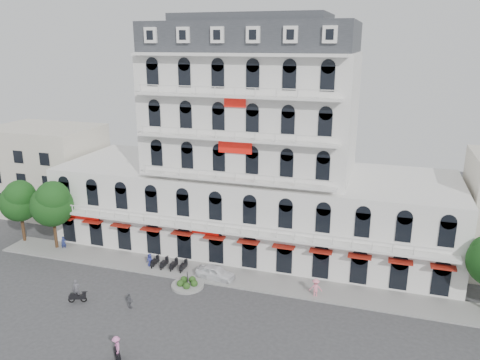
% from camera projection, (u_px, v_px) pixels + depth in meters
% --- Properties ---
extents(ground, '(120.00, 120.00, 0.00)m').
position_uv_depth(ground, '(192.00, 326.00, 39.44)').
color(ground, '#38383A').
rests_on(ground, ground).
extents(sidewalk, '(53.00, 4.00, 0.16)m').
position_uv_depth(sidewalk, '(227.00, 276.00, 47.64)').
color(sidewalk, gray).
rests_on(sidewalk, ground).
extents(main_building, '(45.00, 15.00, 25.80)m').
position_uv_depth(main_building, '(252.00, 162.00, 53.04)').
color(main_building, silver).
rests_on(main_building, ground).
extents(flank_building_west, '(14.00, 10.00, 12.00)m').
position_uv_depth(flank_building_west, '(48.00, 170.00, 64.70)').
color(flank_building_west, beige).
rests_on(flank_building_west, ground).
extents(traffic_island, '(3.20, 3.20, 1.60)m').
position_uv_depth(traffic_island, '(188.00, 284.00, 45.72)').
color(traffic_island, gray).
rests_on(traffic_island, ground).
extents(parked_scooter_row, '(4.40, 1.80, 1.10)m').
position_uv_depth(parked_scooter_row, '(169.00, 269.00, 49.32)').
color(parked_scooter_row, black).
rests_on(parked_scooter_row, ground).
extents(tree_west_outer, '(4.50, 4.48, 7.76)m').
position_uv_depth(tree_west_outer, '(19.00, 199.00, 54.55)').
color(tree_west_outer, '#382314').
rests_on(tree_west_outer, ground).
extents(tree_west_inner, '(4.76, 4.76, 8.25)m').
position_uv_depth(tree_west_inner, '(52.00, 202.00, 52.55)').
color(tree_west_inner, '#382314').
rests_on(tree_west_inner, ground).
extents(parked_car, '(4.21, 2.08, 1.38)m').
position_uv_depth(parked_car, '(215.00, 273.00, 47.10)').
color(parked_car, white).
rests_on(parked_car, ground).
extents(rider_west, '(1.62, 0.88, 2.28)m').
position_uv_depth(rider_west, '(77.00, 292.00, 42.75)').
color(rider_west, black).
rests_on(rider_west, ground).
extents(rider_center, '(1.24, 1.38, 2.14)m').
position_uv_depth(rider_center, '(117.00, 348.00, 34.79)').
color(rider_center, black).
rests_on(rider_center, ground).
extents(pedestrian_left, '(0.82, 0.59, 1.56)m').
position_uv_depth(pedestrian_left, '(150.00, 260.00, 49.52)').
color(pedestrian_left, navy).
rests_on(pedestrian_left, ground).
extents(pedestrian_mid, '(0.94, 0.62, 1.49)m').
position_uv_depth(pedestrian_mid, '(129.00, 301.00, 41.89)').
color(pedestrian_mid, '#5A5B62').
rests_on(pedestrian_mid, ground).
extents(pedestrian_right, '(1.32, 0.89, 1.90)m').
position_uv_depth(pedestrian_right, '(316.00, 288.00, 43.64)').
color(pedestrian_right, pink).
rests_on(pedestrian_right, ground).
extents(pedestrian_far, '(0.69, 0.66, 1.60)m').
position_uv_depth(pedestrian_far, '(64.00, 243.00, 53.69)').
color(pedestrian_far, navy).
rests_on(pedestrian_far, ground).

